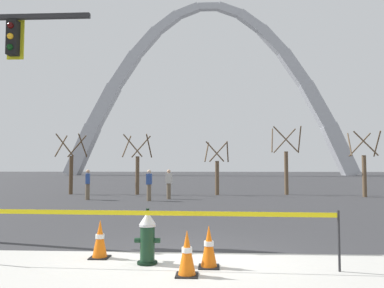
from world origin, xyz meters
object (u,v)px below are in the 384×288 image
(traffic_cone_by_hydrant, at_px, (100,239))
(pedestrian_standing_center, at_px, (169,184))
(monument_arch, at_px, (209,96))
(fire_hydrant, at_px, (148,238))
(pedestrian_walking_right, at_px, (88,184))
(traffic_cone_mid_sidewalk, at_px, (209,247))
(traffic_cone_curb_edge, at_px, (187,253))
(pedestrian_walking_left, at_px, (149,185))

(traffic_cone_by_hydrant, relative_size, pedestrian_standing_center, 0.46)
(monument_arch, distance_m, pedestrian_standing_center, 58.47)
(fire_hydrant, bearing_deg, pedestrian_walking_right, 112.75)
(traffic_cone_mid_sidewalk, xyz_separation_m, pedestrian_standing_center, (-2.24, 13.63, 0.46))
(traffic_cone_mid_sidewalk, xyz_separation_m, monument_arch, (-0.37, 69.96, 16.01))
(traffic_cone_mid_sidewalk, xyz_separation_m, pedestrian_walking_right, (-6.47, 12.98, 0.46))
(traffic_cone_mid_sidewalk, bearing_deg, pedestrian_standing_center, 99.32)
(fire_hydrant, relative_size, traffic_cone_curb_edge, 1.36)
(monument_arch, xyz_separation_m, pedestrian_standing_center, (-1.86, -56.33, -15.55))
(pedestrian_walking_left, distance_m, pedestrian_walking_right, 3.38)
(traffic_cone_by_hydrant, relative_size, traffic_cone_mid_sidewalk, 1.00)
(pedestrian_standing_center, relative_size, pedestrian_walking_right, 1.00)
(fire_hydrant, distance_m, pedestrian_walking_right, 13.88)
(fire_hydrant, distance_m, monument_arch, 71.56)
(fire_hydrant, bearing_deg, pedestrian_standing_center, 94.83)
(traffic_cone_by_hydrant, xyz_separation_m, traffic_cone_curb_edge, (1.73, -1.08, 0.00))
(pedestrian_standing_center, distance_m, pedestrian_walking_right, 4.28)
(traffic_cone_curb_edge, bearing_deg, pedestrian_walking_right, 114.39)
(traffic_cone_mid_sidewalk, height_order, monument_arch, monument_arch)
(pedestrian_walking_right, bearing_deg, monument_arch, 83.90)
(traffic_cone_curb_edge, bearing_deg, pedestrian_standing_center, 97.62)
(traffic_cone_curb_edge, distance_m, pedestrian_walking_left, 13.31)
(monument_arch, xyz_separation_m, pedestrian_walking_left, (-2.75, -57.46, -15.55))
(traffic_cone_by_hydrant, height_order, traffic_cone_curb_edge, same)
(pedestrian_walking_right, bearing_deg, pedestrian_walking_left, -8.22)
(traffic_cone_by_hydrant, distance_m, traffic_cone_curb_edge, 2.04)
(fire_hydrant, xyz_separation_m, traffic_cone_mid_sidewalk, (1.10, -0.19, -0.11))
(traffic_cone_curb_edge, distance_m, pedestrian_walking_right, 14.82)
(monument_arch, distance_m, pedestrian_walking_right, 59.37)
(pedestrian_standing_center, bearing_deg, traffic_cone_by_hydrant, -89.31)
(pedestrian_walking_right, bearing_deg, pedestrian_standing_center, 8.66)
(pedestrian_walking_left, distance_m, pedestrian_standing_center, 1.43)
(fire_hydrant, height_order, traffic_cone_mid_sidewalk, fire_hydrant)
(fire_hydrant, height_order, pedestrian_walking_left, pedestrian_walking_left)
(traffic_cone_by_hydrant, bearing_deg, monument_arch, 88.59)
(pedestrian_walking_right, bearing_deg, fire_hydrant, -67.25)
(pedestrian_walking_left, xyz_separation_m, pedestrian_walking_right, (-3.34, 0.48, 0.00))
(traffic_cone_by_hydrant, bearing_deg, pedestrian_standing_center, 90.69)
(monument_arch, height_order, pedestrian_standing_center, monument_arch)
(pedestrian_standing_center, bearing_deg, fire_hydrant, -85.17)
(monument_arch, bearing_deg, traffic_cone_curb_edge, -89.98)
(fire_hydrant, xyz_separation_m, pedestrian_standing_center, (-1.14, 13.44, 0.35))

